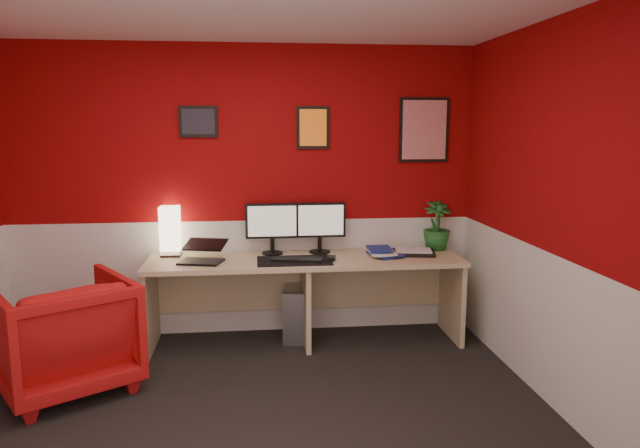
% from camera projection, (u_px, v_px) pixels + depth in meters
% --- Properties ---
extents(ground, '(4.00, 3.50, 0.01)m').
position_uv_depth(ground, '(244.00, 429.00, 3.56)').
color(ground, black).
rests_on(ground, ground).
extents(wall_back, '(4.00, 0.01, 2.50)m').
position_uv_depth(wall_back, '(244.00, 192.00, 5.07)').
color(wall_back, '#8D0809').
rests_on(wall_back, ground).
extents(wall_front, '(4.00, 0.01, 2.50)m').
position_uv_depth(wall_front, '(224.00, 331.00, 1.64)').
color(wall_front, '#8D0809').
rests_on(wall_front, ground).
extents(wall_right, '(0.01, 3.50, 2.50)m').
position_uv_depth(wall_right, '(570.00, 220.00, 3.57)').
color(wall_right, '#8D0809').
rests_on(wall_right, ground).
extents(wainscot_back, '(4.00, 0.01, 1.00)m').
position_uv_depth(wainscot_back, '(246.00, 276.00, 5.19)').
color(wainscot_back, silver).
rests_on(wainscot_back, ground).
extents(wainscot_right, '(0.01, 3.50, 1.00)m').
position_uv_depth(wainscot_right, '(561.00, 337.00, 3.70)').
color(wainscot_right, silver).
rests_on(wainscot_right, ground).
extents(desk, '(2.60, 0.65, 0.73)m').
position_uv_depth(desk, '(306.00, 301.00, 4.93)').
color(desk, tan).
rests_on(desk, ground).
extents(shoji_lamp, '(0.16, 0.16, 0.40)m').
position_uv_depth(shoji_lamp, '(170.00, 232.00, 4.94)').
color(shoji_lamp, '#FFE5B2').
rests_on(shoji_lamp, desk).
extents(laptop, '(0.38, 0.31, 0.22)m').
position_uv_depth(laptop, '(201.00, 249.00, 4.69)').
color(laptop, black).
rests_on(laptop, desk).
extents(monitor_left, '(0.45, 0.06, 0.58)m').
position_uv_depth(monitor_left, '(272.00, 221.00, 4.99)').
color(monitor_left, black).
rests_on(monitor_left, desk).
extents(monitor_right, '(0.45, 0.06, 0.58)m').
position_uv_depth(monitor_right, '(320.00, 220.00, 5.04)').
color(monitor_right, black).
rests_on(monitor_right, desk).
extents(desk_mat, '(0.60, 0.38, 0.01)m').
position_uv_depth(desk_mat, '(294.00, 261.00, 4.77)').
color(desk_mat, black).
rests_on(desk_mat, desk).
extents(keyboard, '(0.44, 0.22, 0.02)m').
position_uv_depth(keyboard, '(297.00, 259.00, 4.77)').
color(keyboard, black).
rests_on(keyboard, desk_mat).
extents(mouse, '(0.08, 0.11, 0.03)m').
position_uv_depth(mouse, '(331.00, 258.00, 4.79)').
color(mouse, black).
rests_on(mouse, desk_mat).
extents(book_bottom, '(0.29, 0.35, 0.03)m').
position_uv_depth(book_bottom, '(374.00, 255.00, 4.91)').
color(book_bottom, navy).
rests_on(book_bottom, desk).
extents(book_middle, '(0.22, 0.30, 0.02)m').
position_uv_depth(book_middle, '(369.00, 252.00, 4.92)').
color(book_middle, silver).
rests_on(book_middle, book_bottom).
extents(book_top, '(0.20, 0.27, 0.02)m').
position_uv_depth(book_top, '(368.00, 249.00, 4.92)').
color(book_top, navy).
rests_on(book_top, book_middle).
extents(zen_tray, '(0.39, 0.31, 0.03)m').
position_uv_depth(zen_tray, '(413.00, 253.00, 5.01)').
color(zen_tray, black).
rests_on(zen_tray, desk).
extents(potted_plant, '(0.26, 0.26, 0.43)m').
position_uv_depth(potted_plant, '(437.00, 226.00, 5.18)').
color(potted_plant, '#19591E').
rests_on(potted_plant, desk).
extents(pc_tower, '(0.27, 0.48, 0.45)m').
position_uv_depth(pc_tower, '(297.00, 312.00, 5.08)').
color(pc_tower, '#99999E').
rests_on(pc_tower, ground).
extents(armchair, '(1.18, 1.19, 0.79)m').
position_uv_depth(armchair, '(64.00, 335.00, 4.05)').
color(armchair, red).
rests_on(armchair, ground).
extents(art_left, '(0.32, 0.02, 0.26)m').
position_uv_depth(art_left, '(198.00, 122.00, 4.92)').
color(art_left, black).
rests_on(art_left, wall_back).
extents(art_center, '(0.28, 0.02, 0.36)m').
position_uv_depth(art_center, '(313.00, 128.00, 5.03)').
color(art_center, orange).
rests_on(art_center, wall_back).
extents(art_right, '(0.44, 0.02, 0.56)m').
position_uv_depth(art_right, '(424.00, 130.00, 5.14)').
color(art_right, red).
rests_on(art_right, wall_back).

